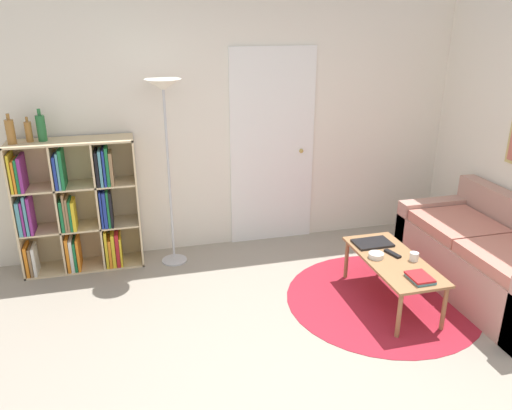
# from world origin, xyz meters

# --- Properties ---
(ground_plane) EXTENTS (14.00, 14.00, 0.00)m
(ground_plane) POSITION_xyz_m (0.00, 0.00, 0.00)
(ground_plane) COLOR gray
(wall_back) EXTENTS (7.68, 0.11, 2.60)m
(wall_back) POSITION_xyz_m (0.02, 2.54, 1.29)
(wall_back) COLOR silver
(wall_back) RESTS_ON ground_plane
(rug) EXTENTS (1.66, 1.66, 0.01)m
(rug) POSITION_xyz_m (0.96, 1.02, 0.00)
(rug) COLOR maroon
(rug) RESTS_ON ground_plane
(bookshelf) EXTENTS (1.11, 0.34, 1.27)m
(bookshelf) POSITION_xyz_m (-1.60, 2.33, 0.62)
(bookshelf) COLOR beige
(bookshelf) RESTS_ON ground_plane
(floor_lamp) EXTENTS (0.33, 0.33, 1.80)m
(floor_lamp) POSITION_xyz_m (-0.72, 2.21, 1.56)
(floor_lamp) COLOR #B7B7BC
(floor_lamp) RESTS_ON ground_plane
(couch) EXTENTS (0.83, 1.74, 0.80)m
(couch) POSITION_xyz_m (1.97, 0.93, 0.29)
(couch) COLOR tan
(couch) RESTS_ON ground_plane
(coffee_table) EXTENTS (0.47, 1.04, 0.41)m
(coffee_table) POSITION_xyz_m (1.00, 0.98, 0.36)
(coffee_table) COLOR #996B42
(coffee_table) RESTS_ON ground_plane
(laptop) EXTENTS (0.33, 0.23, 0.02)m
(laptop) POSITION_xyz_m (0.97, 1.29, 0.42)
(laptop) COLOR black
(laptop) RESTS_ON coffee_table
(bowl) EXTENTS (0.13, 0.13, 0.04)m
(bowl) POSITION_xyz_m (0.87, 1.04, 0.43)
(bowl) COLOR silver
(bowl) RESTS_ON coffee_table
(book_stack_on_table) EXTENTS (0.17, 0.21, 0.04)m
(book_stack_on_table) POSITION_xyz_m (1.03, 0.61, 0.43)
(book_stack_on_table) COLOR teal
(book_stack_on_table) RESTS_ON coffee_table
(cup) EXTENTS (0.07, 0.07, 0.07)m
(cup) POSITION_xyz_m (1.15, 0.92, 0.44)
(cup) COLOR white
(cup) RESTS_ON coffee_table
(remote) EXTENTS (0.09, 0.17, 0.02)m
(remote) POSITION_xyz_m (1.04, 1.06, 0.42)
(remote) COLOR black
(remote) RESTS_ON coffee_table
(bottle_left) EXTENTS (0.08, 0.08, 0.27)m
(bottle_left) POSITION_xyz_m (-2.05, 2.30, 1.38)
(bottle_left) COLOR olive
(bottle_left) RESTS_ON bookshelf
(bottle_middle) EXTENTS (0.06, 0.06, 0.22)m
(bottle_middle) POSITION_xyz_m (-1.91, 2.34, 1.36)
(bottle_middle) COLOR olive
(bottle_middle) RESTS_ON bookshelf
(bottle_right) EXTENTS (0.08, 0.08, 0.29)m
(bottle_right) POSITION_xyz_m (-1.80, 2.35, 1.39)
(bottle_right) COLOR #236633
(bottle_right) RESTS_ON bookshelf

